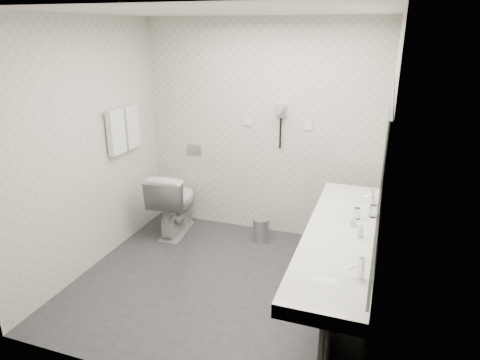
% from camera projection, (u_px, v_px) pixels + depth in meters
% --- Properties ---
extents(floor, '(2.80, 2.80, 0.00)m').
position_uv_depth(floor, '(221.00, 283.00, 4.20)').
color(floor, '#27282C').
rests_on(floor, ground).
extents(ceiling, '(2.80, 2.80, 0.00)m').
position_uv_depth(ceiling, '(216.00, 11.00, 3.36)').
color(ceiling, silver).
rests_on(ceiling, wall_back).
extents(wall_back, '(2.80, 0.00, 2.80)m').
position_uv_depth(wall_back, '(260.00, 131.00, 4.93)').
color(wall_back, beige).
rests_on(wall_back, floor).
extents(wall_front, '(2.80, 0.00, 2.80)m').
position_uv_depth(wall_front, '(140.00, 222.00, 2.62)').
color(wall_front, beige).
rests_on(wall_front, floor).
extents(wall_left, '(0.00, 2.60, 2.60)m').
position_uv_depth(wall_left, '(87.00, 148.00, 4.21)').
color(wall_left, beige).
rests_on(wall_left, floor).
extents(wall_right, '(0.00, 2.60, 2.60)m').
position_uv_depth(wall_right, '(384.00, 180.00, 3.34)').
color(wall_right, beige).
rests_on(wall_right, floor).
extents(vanity_counter, '(0.55, 2.20, 0.10)m').
position_uv_depth(vanity_counter, '(341.00, 237.00, 3.40)').
color(vanity_counter, silver).
rests_on(vanity_counter, floor).
extents(vanity_panel, '(0.03, 2.15, 0.75)m').
position_uv_depth(vanity_panel, '(339.00, 283.00, 3.54)').
color(vanity_panel, gray).
rests_on(vanity_panel, floor).
extents(vanity_post_far, '(0.06, 0.06, 0.75)m').
position_uv_depth(vanity_post_far, '(354.00, 230.00, 4.46)').
color(vanity_post_far, silver).
rests_on(vanity_post_far, floor).
extents(mirror, '(0.02, 2.20, 1.05)m').
position_uv_depth(mirror, '(384.00, 163.00, 3.10)').
color(mirror, '#B2BCC6').
rests_on(mirror, wall_right).
extents(basin_near, '(0.40, 0.31, 0.05)m').
position_uv_depth(basin_near, '(329.00, 275.00, 2.81)').
color(basin_near, silver).
rests_on(basin_near, vanity_counter).
extents(basin_far, '(0.40, 0.31, 0.05)m').
position_uv_depth(basin_far, '(349.00, 203.00, 3.97)').
color(basin_far, silver).
rests_on(basin_far, vanity_counter).
extents(faucet_near, '(0.04, 0.04, 0.15)m').
position_uv_depth(faucet_near, '(361.00, 268.00, 2.72)').
color(faucet_near, silver).
rests_on(faucet_near, vanity_counter).
extents(faucet_far, '(0.04, 0.04, 0.15)m').
position_uv_depth(faucet_far, '(372.00, 197.00, 3.88)').
color(faucet_far, silver).
rests_on(faucet_far, vanity_counter).
extents(soap_bottle_a, '(0.05, 0.05, 0.10)m').
position_uv_depth(soap_bottle_a, '(353.00, 221.00, 3.46)').
color(soap_bottle_a, silver).
rests_on(soap_bottle_a, vanity_counter).
extents(soap_bottle_c, '(0.06, 0.06, 0.12)m').
position_uv_depth(soap_bottle_c, '(361.00, 230.00, 3.27)').
color(soap_bottle_c, silver).
rests_on(soap_bottle_c, vanity_counter).
extents(glass_left, '(0.06, 0.06, 0.10)m').
position_uv_depth(glass_left, '(357.00, 213.00, 3.59)').
color(glass_left, silver).
rests_on(glass_left, vanity_counter).
extents(glass_right, '(0.08, 0.08, 0.11)m').
position_uv_depth(glass_right, '(373.00, 211.00, 3.62)').
color(glass_right, silver).
rests_on(glass_right, vanity_counter).
extents(toilet, '(0.53, 0.83, 0.79)m').
position_uv_depth(toilet, '(174.00, 202.00, 5.13)').
color(toilet, silver).
rests_on(toilet, floor).
extents(flush_plate, '(0.18, 0.02, 0.12)m').
position_uv_depth(flush_plate, '(194.00, 150.00, 5.28)').
color(flush_plate, '#B2B5BA').
rests_on(flush_plate, wall_back).
extents(pedal_bin, '(0.23, 0.23, 0.27)m').
position_uv_depth(pedal_bin, '(261.00, 230.00, 5.00)').
color(pedal_bin, '#B2B5BA').
rests_on(pedal_bin, floor).
extents(bin_lid, '(0.19, 0.19, 0.02)m').
position_uv_depth(bin_lid, '(261.00, 219.00, 4.95)').
color(bin_lid, '#B2B5BA').
rests_on(bin_lid, pedal_bin).
extents(towel_rail, '(0.02, 0.62, 0.02)m').
position_uv_depth(towel_rail, '(121.00, 109.00, 4.58)').
color(towel_rail, silver).
rests_on(towel_rail, wall_left).
extents(towel_near, '(0.07, 0.24, 0.48)m').
position_uv_depth(towel_near, '(116.00, 132.00, 4.53)').
color(towel_near, silver).
rests_on(towel_near, towel_rail).
extents(towel_far, '(0.07, 0.24, 0.48)m').
position_uv_depth(towel_far, '(131.00, 127.00, 4.78)').
color(towel_far, silver).
rests_on(towel_far, towel_rail).
extents(dryer_cradle, '(0.10, 0.04, 0.14)m').
position_uv_depth(dryer_cradle, '(281.00, 111.00, 4.74)').
color(dryer_cradle, gray).
rests_on(dryer_cradle, wall_back).
extents(dryer_barrel, '(0.08, 0.14, 0.08)m').
position_uv_depth(dryer_barrel, '(280.00, 109.00, 4.67)').
color(dryer_barrel, gray).
rests_on(dryer_barrel, dryer_cradle).
extents(dryer_cord, '(0.02, 0.02, 0.35)m').
position_uv_depth(dryer_cord, '(280.00, 133.00, 4.82)').
color(dryer_cord, black).
rests_on(dryer_cord, dryer_cradle).
extents(switch_plate_a, '(0.09, 0.02, 0.09)m').
position_uv_depth(switch_plate_a, '(248.00, 122.00, 4.94)').
color(switch_plate_a, silver).
rests_on(switch_plate_a, wall_back).
extents(switch_plate_b, '(0.09, 0.02, 0.09)m').
position_uv_depth(switch_plate_b, '(308.00, 126.00, 4.72)').
color(switch_plate_b, silver).
rests_on(switch_plate_b, wall_back).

